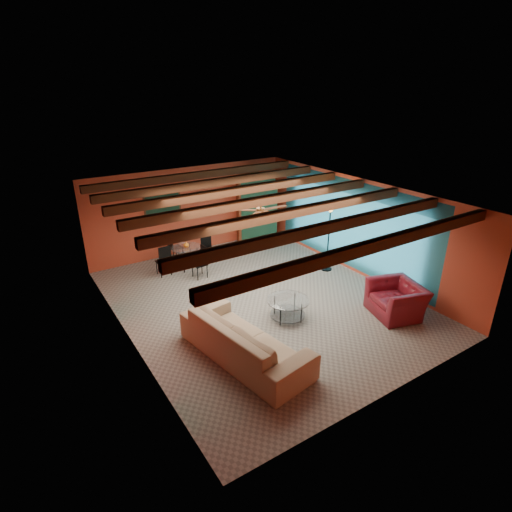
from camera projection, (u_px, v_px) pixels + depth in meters
room at (258, 209)px, 9.44m from camera, size 6.52×8.01×2.71m
sofa at (245, 339)px, 8.02m from camera, size 1.58×3.05×0.85m
armchair at (396, 299)px, 9.56m from camera, size 1.34×1.44×0.77m
coffee_table at (288, 309)px, 9.42m from camera, size 1.25×1.25×0.50m
dining_table at (187, 254)px, 11.89m from camera, size 1.87×1.87×0.92m
armoire at (254, 211)px, 13.83m from camera, size 1.32×0.93×2.09m
floor_lamp at (328, 238)px, 11.61m from camera, size 0.49×0.49×1.96m
ceiling_fan at (261, 210)px, 9.36m from camera, size 1.50×1.50×0.44m
painting at (163, 206)px, 12.24m from camera, size 1.05×0.03×0.65m
potted_plant at (254, 172)px, 13.32m from camera, size 0.54×0.49×0.50m
vase at (186, 236)px, 11.68m from camera, size 0.20×0.20×0.17m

